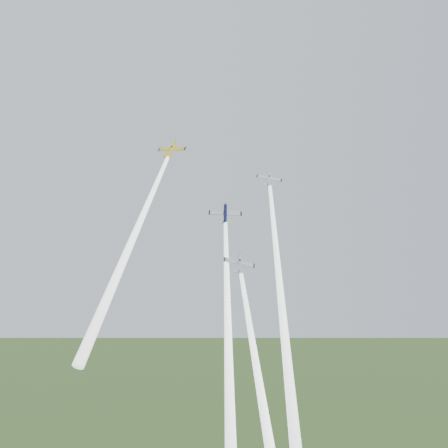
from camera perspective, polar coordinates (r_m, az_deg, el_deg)
plane_yellow at (r=144.66m, az=-5.40°, el=7.52°), size 9.47×8.04×7.14m
smoke_trail_yellow at (r=122.74m, az=-9.52°, el=-2.13°), size 17.98×35.13×48.43m
plane_navy at (r=142.03m, az=0.13°, el=1.01°), size 9.03×6.64×7.78m
smoke_trail_navy at (r=119.66m, az=0.41°, el=-10.75°), size 4.76×40.24×51.69m
plane_silver_right at (r=148.00m, az=4.61°, el=4.61°), size 7.91×5.32×7.06m
smoke_trail_silver_right at (r=120.24m, az=5.88°, el=-8.23°), size 5.71×47.51×61.25m
plane_silver_low at (r=130.43m, az=1.58°, el=-4.06°), size 8.31×6.18×7.99m
smoke_trail_silver_low at (r=113.14m, az=3.65°, el=-16.15°), size 5.52×35.80×45.87m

